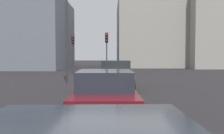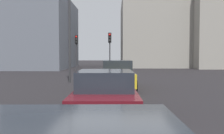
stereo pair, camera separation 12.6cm
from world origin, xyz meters
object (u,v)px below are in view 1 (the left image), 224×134
at_px(street_lamp_kerbside, 67,26).
at_px(car_yellow_lead, 115,75).
at_px(car_maroon_second, 105,94).
at_px(traffic_light_near_right, 107,45).
at_px(traffic_light_near_left, 73,46).

bearing_deg(street_lamp_kerbside, car_yellow_lead, -133.27).
bearing_deg(car_yellow_lead, car_maroon_second, 174.52).
height_order(car_maroon_second, street_lamp_kerbside, street_lamp_kerbside).
xyz_separation_m(traffic_light_near_right, street_lamp_kerbside, (-5.58, 2.63, 1.05)).
xyz_separation_m(car_yellow_lead, traffic_light_near_left, (10.93, 4.01, 2.04)).
bearing_deg(car_maroon_second, traffic_light_near_left, 11.06).
distance_m(car_maroon_second, street_lamp_kerbside, 10.45).
bearing_deg(car_maroon_second, street_lamp_kerbside, 15.95).
height_order(car_maroon_second, traffic_light_near_right, traffic_light_near_right).
distance_m(car_maroon_second, traffic_light_near_right, 15.27).
height_order(car_yellow_lead, traffic_light_near_right, traffic_light_near_right).
bearing_deg(street_lamp_kerbside, traffic_light_near_left, 5.58).
bearing_deg(street_lamp_kerbside, traffic_light_near_right, -25.28).
bearing_deg(traffic_light_near_left, car_maroon_second, 10.47).
xyz_separation_m(traffic_light_near_left, street_lamp_kerbside, (-7.88, -0.77, 1.07)).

